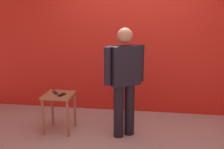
# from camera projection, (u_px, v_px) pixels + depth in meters

# --- Properties ---
(ground_plane) EXTENTS (12.00, 12.00, 0.00)m
(ground_plane) POSITION_uv_depth(u_px,v_px,m) (121.00, 149.00, 3.66)
(ground_plane) COLOR #9E9991
(back_wall_red) EXTENTS (6.09, 0.12, 2.87)m
(back_wall_red) POSITION_uv_depth(u_px,v_px,m) (131.00, 34.00, 4.80)
(back_wall_red) COLOR red
(back_wall_red) RESTS_ON ground_plane
(standing_person) EXTENTS (0.59, 0.44, 1.62)m
(standing_person) POSITION_uv_depth(u_px,v_px,m) (124.00, 77.00, 3.87)
(standing_person) COLOR black
(standing_person) RESTS_ON ground_plane
(side_table) EXTENTS (0.44, 0.44, 0.60)m
(side_table) POSITION_uv_depth(u_px,v_px,m) (59.00, 101.00, 4.12)
(side_table) COLOR olive
(side_table) RESTS_ON ground_plane
(cell_phone) EXTENTS (0.11, 0.16, 0.01)m
(cell_phone) POSITION_uv_depth(u_px,v_px,m) (62.00, 95.00, 4.05)
(cell_phone) COLOR black
(cell_phone) RESTS_ON side_table
(tv_remote) EXTENTS (0.14, 0.16, 0.02)m
(tv_remote) POSITION_uv_depth(u_px,v_px,m) (55.00, 92.00, 4.15)
(tv_remote) COLOR black
(tv_remote) RESTS_ON side_table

